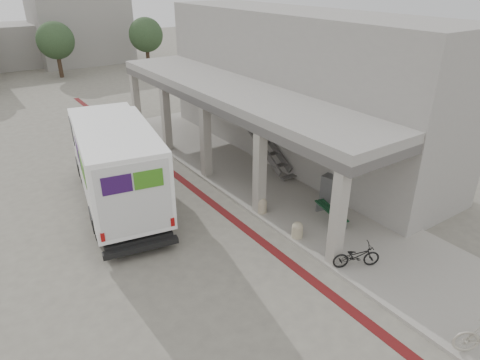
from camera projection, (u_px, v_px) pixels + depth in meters
ground at (220, 236)px, 15.41m from camera, size 120.00×120.00×0.00m
bike_lane_stripe at (215, 205)px, 17.39m from camera, size 0.35×40.00×0.01m
sidewalk at (303, 204)px, 17.42m from camera, size 4.40×28.00×0.12m
transit_building at (289, 90)px, 20.73m from camera, size 7.60×17.00×7.00m
tree_mid at (55, 41)px, 37.23m from camera, size 3.20×3.20×4.80m
tree_right at (146, 35)px, 40.57m from camera, size 3.20×3.20×4.80m
fedex_truck at (115, 162)px, 16.67m from camera, size 3.93×8.54×3.51m
bench at (331, 213)px, 16.03m from camera, size 0.81×1.84×0.42m
bollard_near at (297, 230)px, 15.00m from camera, size 0.40×0.40×0.60m
bollard_far at (262, 205)px, 16.55m from camera, size 0.41×0.41×0.61m
utility_cabinet at (330, 188)px, 17.35m from camera, size 0.62×0.74×1.07m
bicycle_black at (356, 256)px, 13.44m from camera, size 1.60×1.17×0.80m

